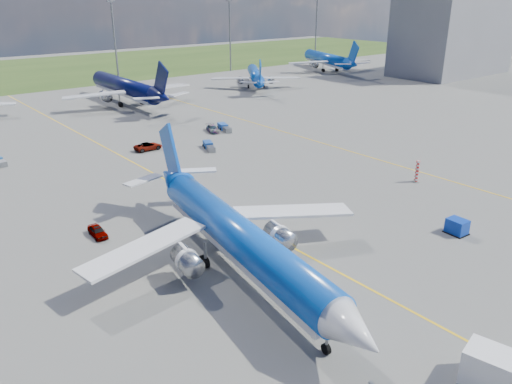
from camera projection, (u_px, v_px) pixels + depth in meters
ground at (327, 266)px, 46.75m from camera, size 400.00×400.00×0.00m
taxiway_lines at (176, 184)px, 66.82m from camera, size 60.25×160.00×0.02m
floodlight_masts at (41, 42)px, 127.32m from camera, size 202.20×0.50×22.70m
terminal_building at (454, 31)px, 155.65m from camera, size 42.00×22.00×26.00m
warning_post at (417, 171)px, 67.23m from camera, size 0.50×0.50×3.00m
bg_jet_n at (127, 104)px, 116.67m from camera, size 33.65×43.50×11.15m
bg_jet_ne at (255, 87)px, 138.31m from camera, size 40.44×42.47×8.86m
bg_jet_ene at (326, 70)px, 168.05m from camera, size 43.58×49.21×10.69m
main_airliner at (240, 272)px, 45.72m from camera, size 35.35×42.95×10.13m
uld_container at (457, 226)px, 52.87m from camera, size 1.74×2.12×1.61m
service_van at (510, 376)px, 31.48m from camera, size 3.62×6.01×2.47m
service_car_a at (98, 231)px, 52.31m from camera, size 1.50×3.38×1.13m
service_car_b at (148, 146)px, 81.49m from camera, size 4.58×2.12×1.27m
service_car_c at (213, 129)px, 92.27m from camera, size 3.01×4.57×1.23m
baggage_tug_w at (209, 146)px, 82.20m from camera, size 2.79×4.62×1.01m
baggage_tug_e at (224, 128)px, 93.55m from camera, size 2.55×4.92×1.07m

